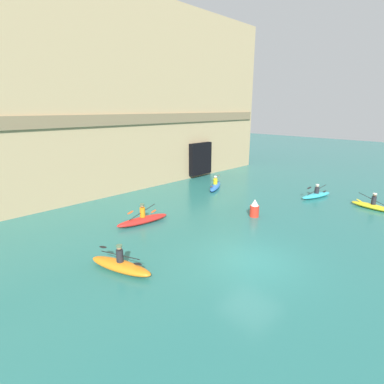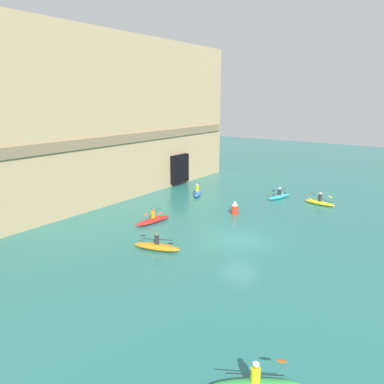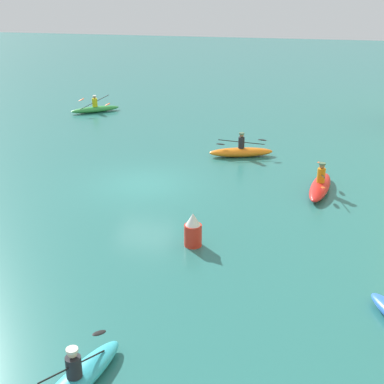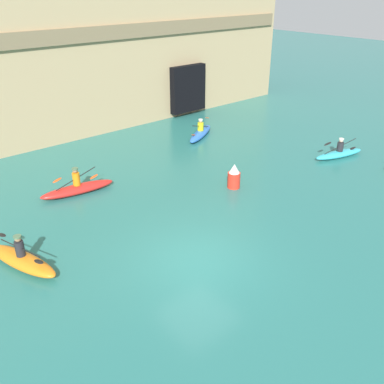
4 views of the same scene
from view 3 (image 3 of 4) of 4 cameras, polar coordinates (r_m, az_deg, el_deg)
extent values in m
plane|color=#28706B|center=(22.78, -5.18, 0.85)|extent=(120.00, 120.00, 0.00)
ellipsoid|color=orange|center=(26.28, 5.25, 4.25)|extent=(1.62, 3.20, 0.43)
cylinder|color=#232328|center=(26.14, 5.29, 5.27)|extent=(0.30, 0.30, 0.54)
sphere|color=#9E704C|center=(26.03, 5.32, 6.06)|extent=(0.21, 0.21, 0.21)
cylinder|color=#4C6B4C|center=(26.01, 5.33, 6.24)|extent=(0.26, 0.26, 0.06)
cylinder|color=black|center=(26.13, 5.29, 5.33)|extent=(0.51, 2.22, 0.27)
ellipsoid|color=black|center=(26.21, 7.51, 5.52)|extent=(0.27, 0.47, 0.10)
ellipsoid|color=black|center=(26.09, 3.06, 5.12)|extent=(0.27, 0.47, 0.10)
ellipsoid|color=#33B2C6|center=(12.28, -12.34, -19.25)|extent=(3.16, 1.44, 0.35)
cylinder|color=#232328|center=(12.01, -12.51, -17.74)|extent=(0.34, 0.34, 0.49)
sphere|color=beige|center=(11.79, -12.65, -16.44)|extent=(0.21, 0.21, 0.21)
cylinder|color=silver|center=(11.74, -12.68, -16.11)|extent=(0.26, 0.26, 0.06)
cylinder|color=black|center=(11.99, -12.52, -17.65)|extent=(1.91, 0.62, 0.63)
ellipsoid|color=black|center=(12.34, -9.87, -14.59)|extent=(0.47, 0.30, 0.17)
ellipsoid|color=green|center=(35.66, -10.28, 8.67)|extent=(2.47, 2.92, 0.37)
cylinder|color=gold|center=(35.57, -10.33, 9.38)|extent=(0.34, 0.34, 0.53)
sphere|color=#9E704C|center=(35.49, -10.37, 9.93)|extent=(0.18, 0.18, 0.18)
cylinder|color=silver|center=(35.48, -10.38, 10.04)|extent=(0.23, 0.23, 0.06)
cylinder|color=black|center=(35.56, -10.34, 9.42)|extent=(1.74, 1.33, 0.67)
ellipsoid|color=#D84C19|center=(35.04, -11.73, 9.61)|extent=(0.46, 0.41, 0.17)
ellipsoid|color=#D84C19|center=(36.10, -8.99, 9.22)|extent=(0.46, 0.41, 0.17)
ellipsoid|color=red|center=(22.43, 13.50, 0.54)|extent=(3.38, 1.20, 0.41)
cylinder|color=orange|center=(22.26, 13.61, 1.74)|extent=(0.32, 0.32, 0.59)
sphere|color=#9E704C|center=(22.13, 13.70, 2.73)|extent=(0.22, 0.22, 0.22)
cylinder|color=#4C6B4C|center=(22.10, 13.72, 2.95)|extent=(0.28, 0.28, 0.06)
cylinder|color=black|center=(22.25, 13.62, 1.81)|extent=(2.04, 0.23, 0.52)
ellipsoid|color=#D84C19|center=(21.49, 13.82, 0.46)|extent=(0.46, 0.22, 0.15)
ellipsoid|color=#D84C19|center=(23.03, 13.43, 3.08)|extent=(0.46, 0.22, 0.15)
cylinder|color=red|center=(17.42, 0.10, -4.63)|extent=(0.58, 0.58, 0.73)
cone|color=white|center=(17.17, 0.11, -2.92)|extent=(0.49, 0.49, 0.41)
camera|label=1|loc=(33.54, -11.45, 19.06)|focal=28.00mm
camera|label=2|loc=(45.48, -11.72, 23.29)|focal=35.00mm
camera|label=4|loc=(32.14, -17.82, 21.77)|focal=40.00mm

